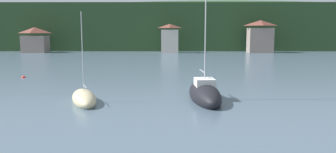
{
  "coord_description": "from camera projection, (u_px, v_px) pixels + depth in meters",
  "views": [
    {
      "loc": [
        0.15,
        20.36,
        6.05
      ],
      "look_at": [
        0.0,
        42.73,
        2.95
      ],
      "focal_mm": 35.45,
      "sensor_mm": 36.0,
      "label": 1
    }
  ],
  "objects": [
    {
      "name": "shore_building_central",
      "position": [
        260.0,
        37.0,
        91.43
      ],
      "size": [
        6.87,
        4.51,
        8.9
      ],
      "color": "gray",
      "rests_on": "ground_plane"
    },
    {
      "name": "shore_building_westcentral",
      "position": [
        170.0,
        39.0,
        91.1
      ],
      "size": [
        4.87,
        3.32,
        7.88
      ],
      "color": "beige",
      "rests_on": "ground_plane"
    },
    {
      "name": "mooring_buoy_mid",
      "position": [
        23.0,
        78.0,
        42.88
      ],
      "size": [
        0.52,
        0.52,
        0.52
      ],
      "primitive_type": "sphere",
      "color": "red",
      "rests_on": "ground_plane"
    },
    {
      "name": "sailboat_mid_1",
      "position": [
        84.0,
        99.0,
        28.04
      ],
      "size": [
        3.82,
        6.03,
        8.01
      ],
      "rotation": [
        0.0,
        0.0,
        1.94
      ],
      "color": "#CCBC8E",
      "rests_on": "ground_plane"
    },
    {
      "name": "shore_building_west",
      "position": [
        35.0,
        40.0,
        92.17
      ],
      "size": [
        6.85,
        4.91,
        6.99
      ],
      "color": "gray",
      "rests_on": "ground_plane"
    },
    {
      "name": "sailboat_mid_7",
      "position": [
        204.0,
        94.0,
        29.08
      ],
      "size": [
        3.08,
        8.37,
        12.88
      ],
      "rotation": [
        0.0,
        0.0,
        4.79
      ],
      "color": "black",
      "rests_on": "ground_plane"
    },
    {
      "name": "wooded_hillside",
      "position": [
        197.0,
        30.0,
        128.51
      ],
      "size": [
        352.0,
        56.47,
        26.08
      ],
      "color": "#264223",
      "rests_on": "ground_plane"
    }
  ]
}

